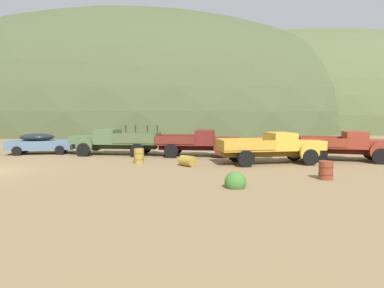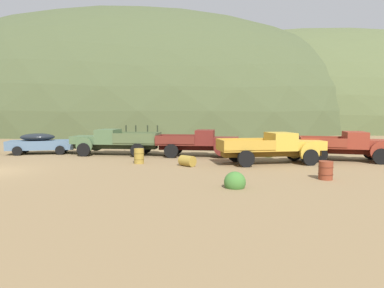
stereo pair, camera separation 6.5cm
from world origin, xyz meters
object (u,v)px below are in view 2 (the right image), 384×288
(car_chalk_blue, at_px, (44,143))
(oil_drum_by_truck, at_px, (139,156))
(oil_drum_tipped, at_px, (187,161))
(truck_weathered_green, at_px, (110,141))
(truck_oxblood, at_px, (203,142))
(truck_faded_yellow, at_px, (279,147))
(truck_rust_red, at_px, (353,146))
(oil_drum_spare, at_px, (326,170))

(car_chalk_blue, distance_m, oil_drum_by_truck, 9.49)
(oil_drum_tipped, bearing_deg, oil_drum_by_truck, 166.97)
(truck_weathered_green, relative_size, truck_oxblood, 1.11)
(car_chalk_blue, bearing_deg, truck_faded_yellow, -27.55)
(truck_rust_red, bearing_deg, car_chalk_blue, -175.28)
(truck_oxblood, relative_size, oil_drum_by_truck, 6.31)
(truck_oxblood, distance_m, oil_drum_tipped, 4.55)
(car_chalk_blue, relative_size, truck_rust_red, 0.89)
(truck_weathered_green, height_order, oil_drum_by_truck, truck_weathered_green)
(car_chalk_blue, height_order, oil_drum_spare, car_chalk_blue)
(truck_rust_red, bearing_deg, oil_drum_by_truck, -160.43)
(car_chalk_blue, height_order, truck_weathered_green, truck_weathered_green)
(car_chalk_blue, bearing_deg, oil_drum_tipped, -39.59)
(truck_rust_red, xyz_separation_m, oil_drum_spare, (-3.51, -6.45, -0.56))
(car_chalk_blue, xyz_separation_m, oil_drum_tipped, (11.62, -4.80, -0.51))
(truck_weathered_green, xyz_separation_m, truck_faded_yellow, (11.75, -3.03, -0.03))
(car_chalk_blue, distance_m, oil_drum_tipped, 12.58)
(oil_drum_by_truck, relative_size, oil_drum_tipped, 0.84)
(truck_weathered_green, distance_m, truck_oxblood, 6.93)
(truck_weathered_green, relative_size, truck_rust_red, 1.08)
(truck_faded_yellow, distance_m, oil_drum_spare, 5.06)
(oil_drum_by_truck, relative_size, oil_drum_spare, 1.07)
(truck_rust_red, distance_m, oil_drum_tipped, 10.87)
(car_chalk_blue, bearing_deg, truck_weathered_green, -18.16)
(oil_drum_tipped, xyz_separation_m, oil_drum_spare, (6.83, -3.15, 0.12))
(car_chalk_blue, xyz_separation_m, oil_drum_by_truck, (8.56, -4.09, -0.36))
(truck_faded_yellow, bearing_deg, car_chalk_blue, 154.18)
(truck_rust_red, bearing_deg, oil_drum_tipped, -153.68)
(car_chalk_blue, relative_size, oil_drum_by_truck, 5.76)
(truck_rust_red, bearing_deg, oil_drum_spare, -109.90)
(truck_oxblood, xyz_separation_m, truck_faded_yellow, (4.82, -2.79, -0.01))
(car_chalk_blue, distance_m, oil_drum_spare, 20.08)
(truck_oxblood, distance_m, truck_faded_yellow, 5.57)
(truck_oxblood, height_order, truck_rust_red, same)
(truck_oxblood, height_order, oil_drum_tipped, truck_oxblood)
(truck_rust_red, height_order, oil_drum_by_truck, truck_rust_red)
(truck_rust_red, xyz_separation_m, oil_drum_tipped, (-10.33, -3.30, -0.68))
(car_chalk_blue, distance_m, truck_oxblood, 12.21)
(truck_oxblood, bearing_deg, oil_drum_spare, -49.91)
(truck_faded_yellow, height_order, oil_drum_by_truck, truck_faded_yellow)
(car_chalk_blue, bearing_deg, truck_rust_red, -21.06)
(truck_weathered_green, distance_m, truck_faded_yellow, 12.14)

